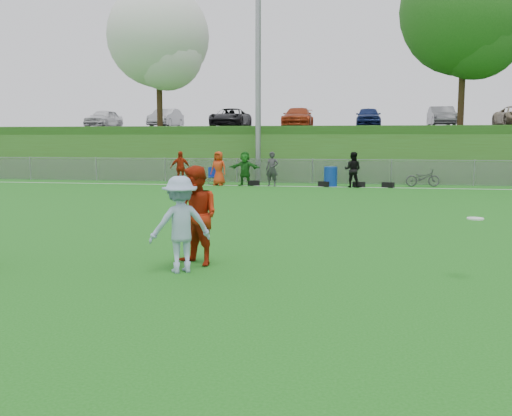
% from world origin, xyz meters
% --- Properties ---
extents(ground, '(120.00, 120.00, 0.00)m').
position_xyz_m(ground, '(0.00, 0.00, 0.00)').
color(ground, '#185F14').
rests_on(ground, ground).
extents(sideline_far, '(60.00, 0.10, 0.01)m').
position_xyz_m(sideline_far, '(0.00, 18.00, 0.01)').
color(sideline_far, white).
rests_on(sideline_far, ground).
extents(fence, '(58.00, 0.06, 1.30)m').
position_xyz_m(fence, '(0.00, 20.00, 0.65)').
color(fence, gray).
rests_on(fence, ground).
extents(light_pole, '(1.20, 0.40, 12.15)m').
position_xyz_m(light_pole, '(-3.00, 20.80, 6.71)').
color(light_pole, gray).
rests_on(light_pole, ground).
extents(berm, '(120.00, 18.00, 3.00)m').
position_xyz_m(berm, '(0.00, 31.00, 1.50)').
color(berm, '#2A4F16').
rests_on(berm, ground).
extents(parking_lot, '(120.00, 12.00, 0.10)m').
position_xyz_m(parking_lot, '(0.00, 33.00, 3.05)').
color(parking_lot, black).
rests_on(parking_lot, berm).
extents(tree_white_flowering, '(6.30, 6.30, 8.78)m').
position_xyz_m(tree_white_flowering, '(-9.84, 24.92, 8.32)').
color(tree_white_flowering, black).
rests_on(tree_white_flowering, berm).
extents(tree_green_near, '(7.14, 7.14, 9.95)m').
position_xyz_m(tree_green_near, '(8.16, 24.42, 9.03)').
color(tree_green_near, black).
rests_on(tree_green_near, berm).
extents(car_row, '(32.04, 5.18, 1.44)m').
position_xyz_m(car_row, '(-1.17, 32.00, 3.82)').
color(car_row, silver).
rests_on(car_row, parking_lot).
extents(spectator_row, '(9.59, 0.79, 1.69)m').
position_xyz_m(spectator_row, '(-2.70, 18.00, 0.85)').
color(spectator_row, '#A5220B').
rests_on(spectator_row, ground).
extents(gear_bags, '(7.13, 0.50, 0.26)m').
position_xyz_m(gear_bags, '(1.03, 18.10, 0.13)').
color(gear_bags, black).
rests_on(gear_bags, ground).
extents(player_red_center, '(1.13, 1.06, 1.85)m').
position_xyz_m(player_red_center, '(-0.65, 0.45, 0.93)').
color(player_red_center, '#AA230B').
rests_on(player_red_center, ground).
extents(player_blue, '(1.27, 1.12, 1.70)m').
position_xyz_m(player_blue, '(-0.78, -0.14, 0.85)').
color(player_blue, '#94AACD').
rests_on(player_blue, ground).
extents(frisbee, '(0.27, 0.27, 0.03)m').
position_xyz_m(frisbee, '(4.19, 0.08, 1.04)').
color(frisbee, white).
rests_on(frisbee, ground).
extents(recycling_bin, '(0.67, 0.67, 0.96)m').
position_xyz_m(recycling_bin, '(1.02, 18.28, 0.48)').
color(recycling_bin, navy).
rests_on(recycling_bin, ground).
extents(camp_chair, '(0.60, 0.60, 0.88)m').
position_xyz_m(camp_chair, '(-4.90, 18.37, 0.26)').
color(camp_chair, '#0E2B9A').
rests_on(camp_chair, ground).
extents(bicycle, '(1.70, 0.82, 0.86)m').
position_xyz_m(bicycle, '(5.44, 19.00, 0.43)').
color(bicycle, '#323234').
rests_on(bicycle, ground).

